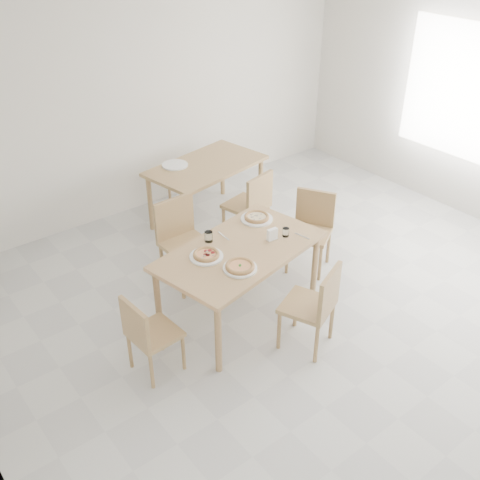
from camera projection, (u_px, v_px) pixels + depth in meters
main_table at (240, 256)px, 5.18m from camera, size 1.70×1.17×0.75m
chair_south at (316, 303)px, 4.88m from camera, size 0.55×0.55×0.85m
chair_north at (182, 236)px, 5.75m from camera, size 0.46×0.46×0.92m
chair_west at (147, 332)px, 4.62m from camera, size 0.41×0.41×0.77m
chair_east at (312, 225)px, 6.01m from camera, size 0.58×0.58×0.86m
plate_margherita at (240, 268)px, 4.86m from camera, size 0.30×0.30×0.02m
plate_mushroom at (257, 219)px, 5.59m from camera, size 0.32×0.32×0.02m
plate_pepperoni at (206, 256)px, 5.01m from camera, size 0.30×0.30×0.02m
pizza_margherita at (240, 266)px, 4.85m from camera, size 0.34×0.34×0.03m
pizza_mushroom at (257, 217)px, 5.58m from camera, size 0.27×0.27×0.03m
pizza_pepperoni at (206, 254)px, 5.00m from camera, size 0.31×0.31×0.03m
tumbler_a at (209, 237)px, 5.22m from camera, size 0.08×0.08×0.10m
tumbler_b at (286, 232)px, 5.31m from camera, size 0.06×0.06×0.08m
napkin_holder at (272, 235)px, 5.23m from camera, size 0.11×0.06×0.12m
fork_a at (302, 236)px, 5.32m from camera, size 0.04×0.17×0.01m
fork_b at (224, 236)px, 5.32m from camera, size 0.03×0.19×0.01m
second_table at (206, 171)px, 6.78m from camera, size 1.53×1.05×0.75m
chair_back_s at (252, 202)px, 6.42m from camera, size 0.52×0.52×0.88m
chair_back_n at (164, 164)px, 7.36m from camera, size 0.51×0.51×0.85m
plate_empty at (175, 165)px, 6.70m from camera, size 0.31×0.31×0.02m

